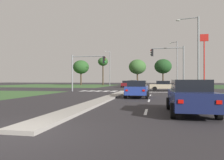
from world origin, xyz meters
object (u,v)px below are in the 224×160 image
Objects in this scene: pedestrian_at_median at (136,82)px; treeline_fourth at (163,66)px; fastfood_pole_sign at (204,49)px; treeline_third at (137,67)px; street_lamp_fourth at (109,67)px; car_navy_third at (190,96)px; street_lamp_second at (196,50)px; treeline_second at (103,62)px; car_red_fifth at (131,83)px; car_white_near at (133,83)px; traffic_signal_near_left at (85,66)px; treeline_near at (81,67)px; traffic_signal_near_right at (172,61)px; street_lamp_third at (177,62)px; car_maroon_second at (126,84)px; car_blue_sixth at (137,89)px; car_beige_fourth at (164,86)px.

pedestrian_at_median is 0.20× the size of treeline_fourth.
fastfood_pole_sign is 1.48× the size of treeline_third.
treeline_third is at bearing 44.19° from street_lamp_fourth.
car_navy_third is 2.76× the size of pedestrian_at_median.
street_lamp_second reaches higher than treeline_fourth.
treeline_fourth is at bearing 92.87° from street_lamp_second.
treeline_fourth is at bearing 116.64° from fastfood_pole_sign.
fastfood_pole_sign reaches higher than treeline_second.
treeline_third is (11.06, 1.08, -1.63)m from treeline_second.
car_red_fifth is 0.51× the size of treeline_third.
car_white_near is 0.48× the size of street_lamp_second.
treeline_near is (-13.79, 37.32, 2.24)m from traffic_signal_near_left.
treeline_second is 11.23m from treeline_third.
traffic_signal_near_right is 21.41m from street_lamp_third.
pedestrian_at_median is at bearing -167.04° from fastfood_pole_sign.
pedestrian_at_median is (8.85, -12.62, -4.45)m from street_lamp_fourth.
street_lamp_fourth reaches higher than car_red_fifth.
car_maroon_second is 1.04× the size of car_red_fifth.
treeline_second reaches higher than car_blue_sixth.
traffic_signal_near_left reaches higher than car_red_fifth.
treeline_near reaches higher than car_white_near.
treeline_third is (0.73, 12.23, 5.08)m from car_red_fifth.
treeline_fourth is (7.99, 0.53, 0.10)m from treeline_third.
pedestrian_at_median is at bearing -56.96° from treeline_second.
traffic_signal_near_right is 0.73× the size of treeline_fourth.
car_blue_sixth is 0.52× the size of treeline_third.
traffic_signal_near_left is at bearing 83.96° from car_white_near.
street_lamp_third is 1.25× the size of treeline_third.
street_lamp_second is 1.00× the size of treeline_second.
street_lamp_fourth is (-17.85, 11.24, -0.09)m from street_lamp_third.
traffic_signal_near_right is at bearing 88.20° from car_navy_third.
car_maroon_second is 0.54× the size of treeline_near.
treeline_third is at bearing 83.86° from traffic_signal_near_left.
street_lamp_fourth is at bearing -25.08° from treeline_near.
treeline_near reaches higher than car_beige_fourth.
car_beige_fourth is 9.08m from street_lamp_second.
car_white_near is 5.93m from car_red_fifth.
street_lamp_second is 0.89× the size of street_lamp_fourth.
traffic_signal_near_left is 0.58× the size of street_lamp_second.
car_red_fifth is at bearing 145.81° from pedestrian_at_median.
traffic_signal_near_left is 25.77m from street_lamp_third.
car_maroon_second is at bearing -46.70° from treeline_near.
street_lamp_third reaches higher than car_navy_third.
pedestrian_at_median reaches higher than car_red_fifth.
street_lamp_third is (6.45, 30.39, 4.88)m from car_blue_sixth.
treeline_fourth reaches higher than car_blue_sixth.
car_beige_fourth is 0.36× the size of fastfood_pole_sign.
street_lamp_third is (0.11, 23.65, 0.61)m from street_lamp_second.
street_lamp_second is 23.65m from street_lamp_third.
pedestrian_at_median is 0.20× the size of treeline_third.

